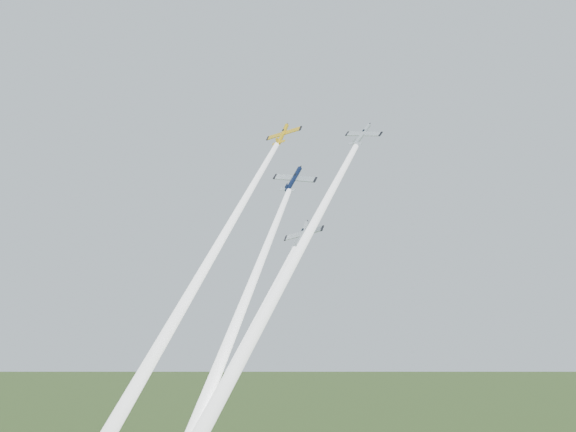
# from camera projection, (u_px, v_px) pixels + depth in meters

# --- Properties ---
(plane_yellow) EXTENTS (8.26, 6.94, 7.72)m
(plane_yellow) POSITION_uv_depth(u_px,v_px,m) (283.00, 134.00, 140.17)
(plane_yellow) COLOR yellow
(smoke_trail_yellow) EXTENTS (7.28, 49.24, 56.06)m
(smoke_trail_yellow) POSITION_uv_depth(u_px,v_px,m) (197.00, 282.00, 114.13)
(smoke_trail_yellow) COLOR white
(plane_navy) EXTENTS (9.30, 6.96, 8.44)m
(plane_navy) POSITION_uv_depth(u_px,v_px,m) (294.00, 179.00, 133.00)
(plane_navy) COLOR #0D183A
(smoke_trail_navy) EXTENTS (4.29, 45.95, 52.19)m
(smoke_trail_navy) POSITION_uv_depth(u_px,v_px,m) (232.00, 334.00, 107.08)
(smoke_trail_navy) COLOR white
(plane_silver_right) EXTENTS (8.65, 6.56, 7.10)m
(plane_silver_right) POSITION_uv_depth(u_px,v_px,m) (362.00, 135.00, 125.00)
(plane_silver_right) COLOR silver
(smoke_trail_silver_right) EXTENTS (11.43, 47.10, 54.10)m
(smoke_trail_silver_right) POSITION_uv_depth(u_px,v_px,m) (274.00, 298.00, 101.10)
(smoke_trail_silver_right) COLOR white
(plane_silver_low) EXTENTS (7.85, 7.10, 7.64)m
(plane_silver_low) POSITION_uv_depth(u_px,v_px,m) (302.00, 235.00, 118.63)
(plane_silver_low) COLOR silver
(smoke_trail_silver_low) EXTENTS (8.31, 39.12, 44.55)m
(smoke_trail_silver_low) POSITION_uv_depth(u_px,v_px,m) (219.00, 395.00, 98.23)
(smoke_trail_silver_low) COLOR white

